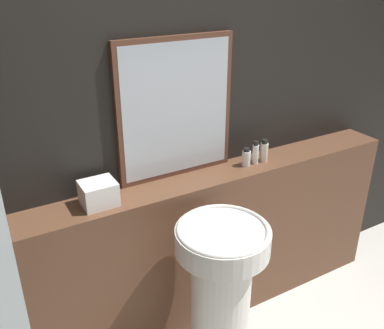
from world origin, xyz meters
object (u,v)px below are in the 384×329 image
Objects in this scene: towel_stack at (99,193)px; lotion_bottle at (264,151)px; mirror at (176,110)px; pedestal_sink at (221,295)px; shampoo_bottle at (246,158)px; conditioner_bottle at (255,153)px.

lotion_bottle reaches higher than towel_stack.
towel_stack is (-0.47, -0.10, -0.31)m from mirror.
pedestal_sink is 8.72× the size of shampoo_bottle.
mirror is 0.61m from lotion_bottle.
lotion_bottle is (0.99, 0.00, 0.00)m from towel_stack.
shampoo_bottle is 0.79× the size of conditioner_bottle.
mirror is 6.87× the size of shampoo_bottle.
conditioner_bottle is at bearing 180.00° from lotion_bottle.
lotion_bottle is (0.06, 0.00, -0.00)m from conditioner_bottle.
conditioner_bottle is at bearing 0.00° from towel_stack.
towel_stack is at bearing -168.05° from mirror.
pedestal_sink is 6.88× the size of conditioner_bottle.
towel_stack is at bearing 137.40° from pedestal_sink.
towel_stack is at bearing 180.00° from conditioner_bottle.
lotion_bottle is at bearing 0.00° from shampoo_bottle.
shampoo_bottle is at bearing 43.83° from pedestal_sink.
mirror is 5.42× the size of conditioner_bottle.
shampoo_bottle is (0.86, 0.00, -0.01)m from towel_stack.
mirror is 0.57m from towel_stack.
pedestal_sink is 0.81m from conditioner_bottle.
pedestal_sink is at bearing -42.60° from towel_stack.
towel_stack is at bearing 180.00° from shampoo_bottle.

